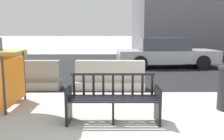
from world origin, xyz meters
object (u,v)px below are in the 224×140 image
at_px(jersey_barrier_centre, 110,77).
at_px(car_sedan_mid, 165,53).
at_px(street_bench, 113,101).
at_px(jersey_barrier_left, 25,77).

bearing_deg(jersey_barrier_centre, car_sedan_mid, 59.71).
bearing_deg(street_bench, jersey_barrier_left, 132.55).
bearing_deg(jersey_barrier_centre, street_bench, -89.15).
relative_size(street_bench, jersey_barrier_centre, 0.84).
distance_m(street_bench, jersey_barrier_left, 3.72).
bearing_deg(car_sedan_mid, jersey_barrier_left, -138.77).
height_order(jersey_barrier_centre, car_sedan_mid, car_sedan_mid).
xyz_separation_m(jersey_barrier_centre, jersey_barrier_left, (-2.48, 0.03, 0.00)).
bearing_deg(street_bench, car_sedan_mid, 70.24).
bearing_deg(jersey_barrier_left, street_bench, -47.45).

